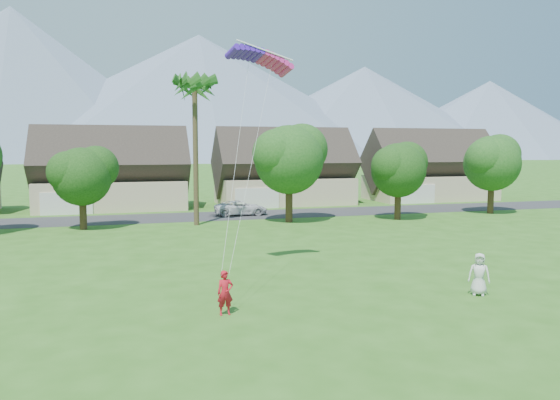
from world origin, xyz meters
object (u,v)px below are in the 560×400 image
object	(u,v)px
kite_flyer	(225,293)
parked_car	(241,208)
watcher	(479,274)
parafoil_kite	(260,56)

from	to	relation	value
kite_flyer	parked_car	bearing A→B (deg)	74.04
parked_car	watcher	bearing A→B (deg)	-171.72
watcher	kite_flyer	bearing A→B (deg)	-147.33
parked_car	parafoil_kite	distance (m)	26.54
parked_car	parafoil_kite	world-z (taller)	parafoil_kite
watcher	parked_car	world-z (taller)	watcher
kite_flyer	parked_car	world-z (taller)	kite_flyer
kite_flyer	parafoil_kite	world-z (taller)	parafoil_kite
watcher	parked_car	xyz separation A→B (m)	(-4.23, 30.87, -0.24)
kite_flyer	parafoil_kite	xyz separation A→B (m)	(3.07, 6.50, 10.22)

